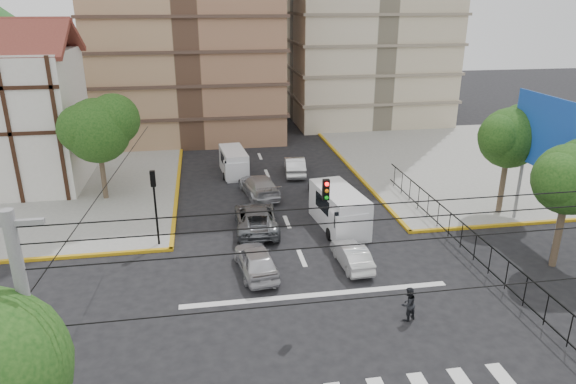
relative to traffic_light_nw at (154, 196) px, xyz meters
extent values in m
plane|color=black|center=(7.80, -7.80, -3.11)|extent=(160.00, 160.00, 0.00)
cube|color=gray|center=(-12.20, 12.20, -3.04)|extent=(26.00, 26.00, 0.15)
cube|color=gray|center=(27.80, 12.20, -3.04)|extent=(26.00, 26.00, 0.15)
cube|color=silver|center=(7.80, -6.60, -3.11)|extent=(13.00, 0.40, 0.01)
cube|color=silver|center=(-11.20, 12.20, 1.89)|extent=(10.00, 8.00, 10.00)
cube|color=maroon|center=(-11.20, 14.10, 7.79)|extent=(10.80, 4.25, 2.65)
cylinder|color=slate|center=(22.30, -3.80, -0.96)|extent=(0.20, 0.20, 4.00)
cylinder|color=slate|center=(22.30, 0.20, -0.96)|extent=(0.20, 0.20, 4.00)
cube|color=silver|center=(22.30, -1.80, 3.04)|extent=(0.25, 6.00, 4.00)
cube|color=blue|center=(22.10, -1.80, 3.04)|extent=(0.08, 6.20, 4.20)
cylinder|color=#473828|center=(20.80, -5.80, -1.01)|extent=(0.36, 0.36, 4.20)
sphere|color=#163F12|center=(20.80, -5.80, 1.73)|extent=(3.60, 3.60, 3.60)
sphere|color=#163F12|center=(20.08, -6.10, 1.91)|extent=(2.70, 2.70, 2.70)
cylinder|color=#473828|center=(21.80, 1.20, -0.87)|extent=(0.36, 0.36, 4.48)
sphere|color=#163F12|center=(21.80, 1.20, 2.05)|extent=(3.80, 3.80, 3.80)
sphere|color=#163F12|center=(22.75, 1.50, 2.62)|extent=(3.04, 3.04, 3.04)
sphere|color=#163F12|center=(21.04, 0.90, 2.24)|extent=(2.85, 2.85, 2.85)
cylinder|color=#473828|center=(-4.20, 8.20, -1.01)|extent=(0.36, 0.36, 4.20)
sphere|color=#163F12|center=(-4.20, 8.20, 1.89)|extent=(4.40, 4.40, 4.40)
sphere|color=#163F12|center=(-3.10, 8.50, 2.55)|extent=(3.52, 3.52, 3.52)
sphere|color=#163F12|center=(-5.08, 7.90, 2.11)|extent=(3.30, 3.30, 3.30)
cylinder|color=black|center=(0.00, 0.00, -1.21)|extent=(0.12, 0.12, 3.50)
cube|color=black|center=(0.00, 0.00, 0.99)|extent=(0.28, 0.22, 0.90)
sphere|color=#FF0C0C|center=(0.00, 0.00, 1.29)|extent=(0.17, 0.17, 0.17)
cube|color=black|center=(7.80, -7.80, 2.69)|extent=(0.28, 0.22, 0.90)
cylinder|color=black|center=(7.80, -16.80, 3.14)|extent=(18.00, 0.03, 0.03)
cube|color=slate|center=(-1.20, -16.80, 5.74)|extent=(1.40, 0.12, 0.12)
cube|color=silver|center=(10.84, 0.93, -1.91)|extent=(2.74, 5.46, 2.41)
cube|color=silver|center=(10.84, -1.17, -2.07)|extent=(2.13, 1.50, 1.67)
cube|color=black|center=(10.84, -1.53, -1.49)|extent=(1.93, 0.34, 0.94)
cylinder|color=black|center=(9.84, -0.75, -2.75)|extent=(0.25, 0.73, 0.73)
cylinder|color=black|center=(11.83, -0.75, -2.75)|extent=(0.25, 0.73, 0.73)
cylinder|color=black|center=(9.84, 2.60, -2.75)|extent=(0.25, 0.73, 0.73)
cylinder|color=black|center=(11.83, 2.60, -2.75)|extent=(0.25, 0.73, 0.73)
cube|color=silver|center=(5.14, 12.53, -2.10)|extent=(2.17, 4.56, 2.03)
cube|color=silver|center=(5.14, 10.76, -2.23)|extent=(1.77, 1.21, 1.41)
cube|color=black|center=(5.14, 10.46, -1.74)|extent=(1.64, 0.25, 0.79)
cylinder|color=black|center=(4.30, 11.12, -2.80)|extent=(0.25, 0.62, 0.62)
cylinder|color=black|center=(5.98, 11.12, -2.80)|extent=(0.25, 0.62, 0.62)
cylinder|color=black|center=(4.30, 13.94, -2.80)|extent=(0.25, 0.62, 0.62)
cylinder|color=black|center=(5.98, 13.94, -2.80)|extent=(0.25, 0.62, 0.62)
imported|color=#B6B6BB|center=(5.17, -4.00, -2.37)|extent=(2.22, 4.51, 1.48)
imported|color=silver|center=(10.24, -4.07, -2.50)|extent=(1.50, 3.78, 1.22)
imported|color=slate|center=(5.75, 1.40, -2.36)|extent=(2.70, 5.52, 1.51)
imported|color=#B0B0B5|center=(6.59, 7.22, -2.36)|extent=(2.92, 5.48, 1.51)
imported|color=#272729|center=(11.20, 6.23, -2.49)|extent=(2.00, 3.85, 1.25)
imported|color=silver|center=(10.00, 11.63, -2.38)|extent=(2.00, 4.57, 1.46)
imported|color=black|center=(11.27, -9.23, -2.32)|extent=(0.95, 0.86, 1.58)
camera|label=1|loc=(2.91, -27.37, 10.05)|focal=32.00mm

